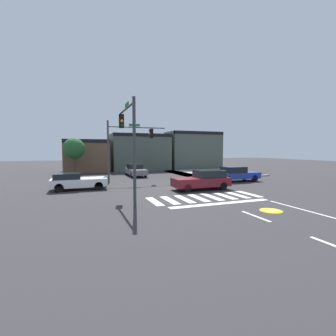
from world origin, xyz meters
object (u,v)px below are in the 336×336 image
at_px(traffic_signal_northwest, 128,141).
at_px(roadside_tree, 74,149).
at_px(car_gray, 135,170).
at_px(car_white, 77,181).
at_px(traffic_signal_southwest, 128,133).
at_px(car_blue, 236,174).
at_px(car_maroon, 203,180).

bearing_deg(traffic_signal_northwest, roadside_tree, 120.28).
bearing_deg(car_gray, roadside_tree, -118.31).
xyz_separation_m(car_white, roadside_tree, (-0.27, 12.02, 2.65)).
xyz_separation_m(traffic_signal_southwest, car_blue, (12.14, 5.65, -3.50)).
relative_size(traffic_signal_northwest, car_white, 1.41).
distance_m(car_white, car_maroon, 10.31).
bearing_deg(traffic_signal_southwest, traffic_signal_northwest, -11.28).
height_order(traffic_signal_northwest, car_gray, traffic_signal_northwest).
distance_m(car_maroon, roadside_tree, 18.65).
bearing_deg(roadside_tree, traffic_signal_southwest, -79.42).
bearing_deg(traffic_signal_northwest, car_blue, -18.53).
bearing_deg(traffic_signal_northwest, car_gray, 69.86).
bearing_deg(traffic_signal_southwest, car_white, 27.39).
height_order(car_blue, car_maroon, car_maroon).
bearing_deg(roadside_tree, traffic_signal_northwest, -59.72).
xyz_separation_m(car_white, car_maroon, (9.68, -3.54, 0.08)).
bearing_deg(roadside_tree, car_maroon, -57.39).
distance_m(car_white, car_gray, 10.65).
bearing_deg(traffic_signal_northwest, car_white, -147.22).
bearing_deg(traffic_signal_northwest, traffic_signal_southwest, -101.28).
relative_size(car_blue, roadside_tree, 0.99).
bearing_deg(traffic_signal_northwest, car_maroon, -54.48).
relative_size(car_maroon, roadside_tree, 0.99).
height_order(traffic_signal_southwest, traffic_signal_northwest, traffic_signal_southwest).
bearing_deg(traffic_signal_southwest, car_maroon, -69.88).
xyz_separation_m(car_blue, car_maroon, (-5.54, -3.24, 0.01)).
bearing_deg(car_white, car_maroon, -20.08).
relative_size(traffic_signal_northwest, car_blue, 1.30).
xyz_separation_m(traffic_signal_southwest, car_white, (-3.09, 5.96, -3.57)).
distance_m(traffic_signal_southwest, car_gray, 15.08).
height_order(traffic_signal_northwest, car_white, traffic_signal_northwest).
height_order(car_blue, car_white, car_blue).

